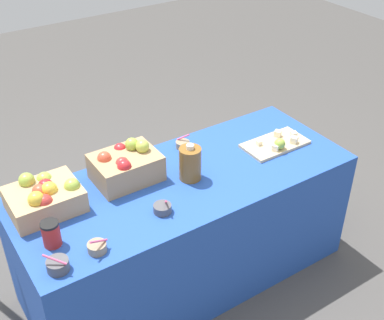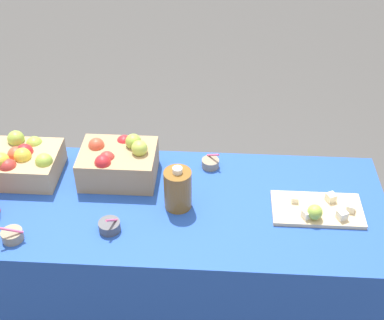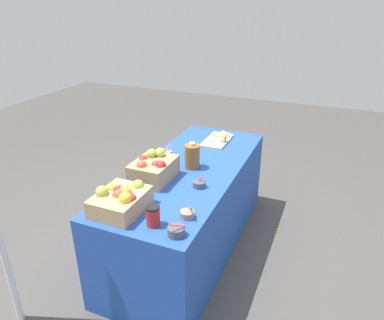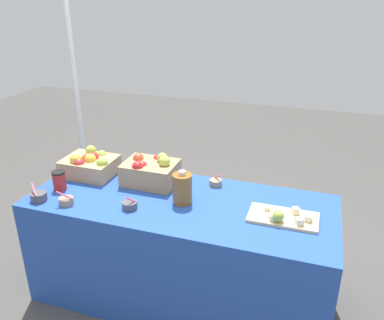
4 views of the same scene
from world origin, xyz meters
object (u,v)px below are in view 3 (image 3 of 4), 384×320
apple_crate_middle (154,168)px  sample_bowl_mid (187,214)px  apple_crate_left (121,200)px  cutting_board_front (218,140)px  sample_bowl_far (167,153)px  cider_jug (192,156)px  coffee_cup (153,216)px  sample_bowl_near (199,184)px  sample_bowl_extra (176,231)px

apple_crate_middle → sample_bowl_mid: 0.57m
apple_crate_left → cutting_board_front: apple_crate_left is taller
sample_bowl_far → cider_jug: size_ratio=0.41×
sample_bowl_mid → coffee_cup: size_ratio=0.78×
apple_crate_left → sample_bowl_far: apple_crate_left is taller
sample_bowl_near → sample_bowl_mid: bearing=-168.7°
cider_jug → coffee_cup: size_ratio=1.65×
apple_crate_middle → cider_jug: bearing=-32.7°
apple_crate_middle → sample_bowl_far: 0.44m
sample_bowl_near → cider_jug: 0.33m
sample_bowl_extra → sample_bowl_mid: bearing=4.0°
apple_crate_left → sample_bowl_mid: 0.43m
sample_bowl_near → cider_jug: (0.27, 0.17, 0.07)m
apple_crate_left → sample_bowl_mid: size_ratio=3.52×
cutting_board_front → coffee_cup: bearing=-176.7°
apple_crate_left → cutting_board_front: (1.36, -0.18, -0.06)m
apple_crate_left → sample_bowl_extra: (-0.10, -0.43, -0.05)m
apple_crate_middle → sample_bowl_near: 0.36m
apple_crate_middle → cutting_board_front: bearing=-12.3°
sample_bowl_mid → sample_bowl_extra: sample_bowl_extra is taller
sample_bowl_near → cutting_board_front: bearing=10.1°
cutting_board_front → sample_bowl_mid: bearing=-169.5°
apple_crate_left → apple_crate_middle: bearing=1.7°
cutting_board_front → sample_bowl_extra: bearing=-170.4°
sample_bowl_far → sample_bowl_mid: bearing=-146.3°
sample_bowl_mid → cider_jug: (0.66, 0.25, 0.07)m
apple_crate_middle → sample_bowl_far: size_ratio=3.96×
apple_crate_middle → sample_bowl_near: bearing=-87.5°
apple_crate_middle → sample_bowl_near: size_ratio=3.67×
apple_crate_middle → cider_jug: size_ratio=1.64×
apple_crate_left → sample_bowl_near: 0.59m
sample_bowl_extra → apple_crate_left: bearing=76.4°
cutting_board_front → apple_crate_middle: bearing=167.7°
cutting_board_front → sample_bowl_near: 0.90m
sample_bowl_mid → sample_bowl_near: bearing=11.3°
apple_crate_left → coffee_cup: 0.27m
cider_jug → cutting_board_front: bearing=-1.0°
sample_bowl_near → sample_bowl_extra: size_ratio=0.90×
sample_bowl_near → sample_bowl_mid: (-0.39, -0.08, 0.00)m
sample_bowl_extra → coffee_cup: (0.04, 0.17, 0.04)m
sample_bowl_extra → cider_jug: size_ratio=0.50×
sample_bowl_far → coffee_cup: 1.02m
cutting_board_front → sample_bowl_far: bearing=148.2°
sample_bowl_mid → apple_crate_left: bearing=101.6°
apple_crate_left → coffee_cup: apple_crate_left is taller
apple_crate_middle → coffee_cup: 0.59m
sample_bowl_near → sample_bowl_far: (0.41, 0.45, -0.00)m
sample_bowl_far → sample_bowl_extra: size_ratio=0.83×
sample_bowl_near → apple_crate_left: bearing=144.3°
sample_bowl_extra → cutting_board_front: bearing=9.6°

